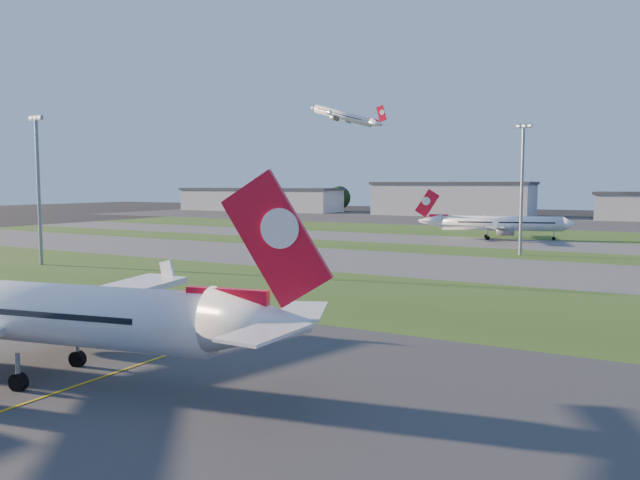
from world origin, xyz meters
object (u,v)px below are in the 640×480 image
Objects in this scene: light_mast_west at (38,180)px; light_mast_centre at (522,180)px; airliner_parked at (8,312)px; airliner_taxiing at (500,224)px.

light_mast_west is 1.00× the size of light_mast_centre.
airliner_parked is 68.75m from light_mast_west.
airliner_taxiing is (4.66, 132.68, -0.65)m from airliner_parked.
airliner_parked is at bearing 70.13° from airliner_taxiing.
airliner_parked is at bearing -38.49° from light_mast_west.
light_mast_centre is at bearing 91.57° from airliner_taxiing.
light_mast_centre is at bearing 68.88° from airliner_parked.
light_mast_centre is (12.12, -34.36, 10.79)m from airliner_taxiing.
light_mast_west reaches higher than airliner_taxiing.
light_mast_west reaches higher than airliner_parked.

